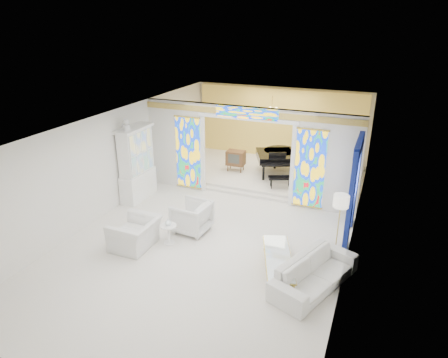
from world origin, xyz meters
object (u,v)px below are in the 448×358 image
at_px(china_cabinet, 137,164).
at_px(grand_piano, 278,156).
at_px(armchair_left, 135,234).
at_px(coffee_table, 278,258).
at_px(armchair_right, 192,217).
at_px(tv_console, 236,158).
at_px(sofa, 315,273).

bearing_deg(china_cabinet, grand_piano, 43.35).
distance_m(armchair_left, coffee_table, 3.69).
bearing_deg(grand_piano, armchair_right, -126.91).
bearing_deg(armchair_left, armchair_right, 142.98).
distance_m(grand_piano, tv_console, 1.56).
xyz_separation_m(china_cabinet, armchair_right, (2.58, -1.32, -0.74)).
bearing_deg(coffee_table, armchair_right, 159.24).
xyz_separation_m(sofa, coffee_table, (-0.86, 0.16, 0.06)).
relative_size(armchair_left, sofa, 0.50).
height_order(china_cabinet, grand_piano, china_cabinet).
bearing_deg(grand_piano, coffee_table, -98.50).
relative_size(sofa, grand_piano, 0.85).
relative_size(armchair_right, coffee_table, 0.46).
bearing_deg(coffee_table, tv_console, 119.64).
relative_size(armchair_left, tv_console, 1.52).
relative_size(armchair_left, armchair_right, 1.24).
bearing_deg(armchair_right, tv_console, -171.02).
bearing_deg(grand_piano, tv_console, 171.00).
bearing_deg(armchair_left, sofa, 90.91).
bearing_deg(china_cabinet, coffee_table, -23.87).
distance_m(armchair_left, sofa, 4.55).
height_order(china_cabinet, armchair_left, china_cabinet).
bearing_deg(coffee_table, armchair_left, -175.92).
height_order(china_cabinet, armchair_right, china_cabinet).
relative_size(armchair_left, grand_piano, 0.43).
relative_size(armchair_left, coffee_table, 0.57).
bearing_deg(sofa, tv_console, 56.86).
relative_size(china_cabinet, tv_console, 3.55).
bearing_deg(armchair_left, tv_console, 173.80).
relative_size(china_cabinet, armchair_left, 2.33).
xyz_separation_m(china_cabinet, grand_piano, (3.70, 3.50, -0.33)).
height_order(china_cabinet, sofa, china_cabinet).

